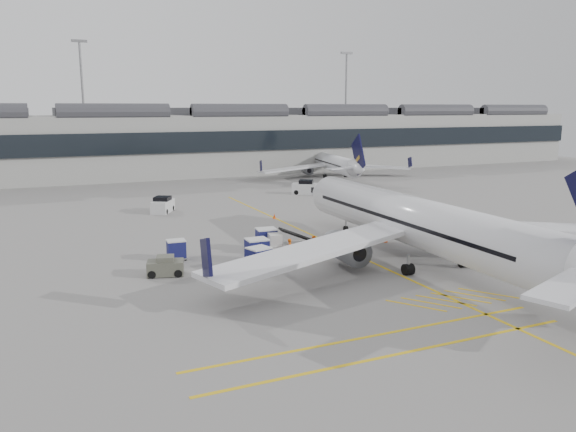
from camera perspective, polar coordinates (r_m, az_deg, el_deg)
name	(u,v)px	position (r m, az deg, el deg)	size (l,w,h in m)	color
ground	(271,288)	(39.40, -1.69, -7.34)	(220.00, 220.00, 0.00)	gray
terminal	(121,143)	(107.66, -16.59, 7.17)	(200.00, 20.45, 12.40)	#9E9E99
light_masts	(100,97)	(121.28, -18.52, 11.38)	(113.00, 0.60, 25.45)	slate
apron_markings	(330,243)	(52.23, 4.29, -2.77)	(0.25, 60.00, 0.01)	gold
airliner_main	(424,225)	(45.61, 13.61, -0.88)	(38.12, 41.67, 11.07)	silver
airliner_far	(333,163)	(102.91, 4.59, 5.37)	(28.25, 31.12, 8.34)	silver
belt_loader	(288,245)	(48.71, -0.05, -2.99)	(5.43, 2.39, 2.16)	beige
baggage_cart_a	(259,258)	(43.30, -2.99, -4.30)	(2.08, 1.87, 1.84)	gray
baggage_cart_b	(266,238)	(49.50, -2.22, -2.29)	(2.00, 1.72, 1.93)	gray
baggage_cart_c	(257,250)	(45.66, -3.17, -3.42)	(1.86, 1.54, 1.95)	gray
baggage_cart_d	(176,249)	(47.21, -11.28, -3.32)	(1.68, 1.42, 1.68)	gray
ramp_agent_a	(290,249)	(46.62, 0.22, -3.34)	(0.63, 0.41, 1.71)	#E6580C
ramp_agent_b	(313,245)	(48.07, 2.60, -2.97)	(0.78, 0.61, 1.61)	#F5600C
pushback_tug	(166,267)	(43.13, -12.34, -5.05)	(2.99, 2.26, 1.49)	#545548
safety_cone_nose	(274,216)	(63.56, -1.39, -0.02)	(0.41, 0.41, 0.56)	#F24C0A
safety_cone_engine	(386,239)	(53.24, 9.90, -2.34)	(0.41, 0.41, 0.56)	#F24C0A
service_van_mid	(163,205)	(69.04, -12.61, 1.08)	(3.46, 4.14, 1.91)	silver
service_van_right	(306,188)	(81.87, 1.85, 2.89)	(4.41, 3.80, 2.04)	silver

